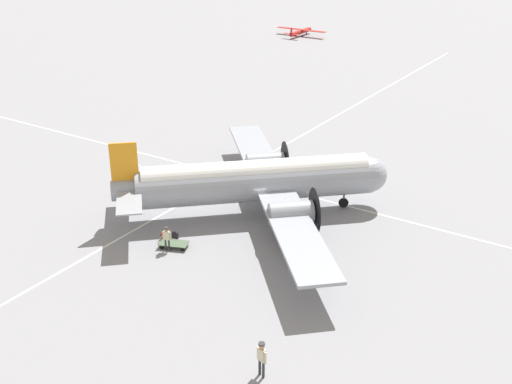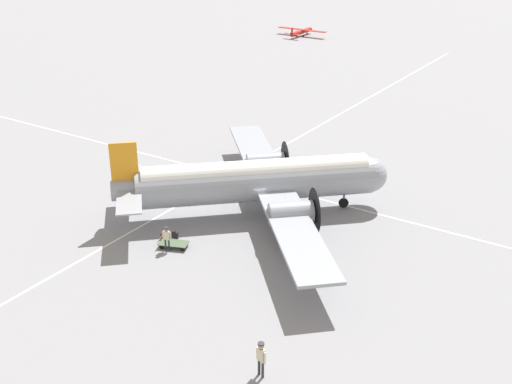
{
  "view_description": "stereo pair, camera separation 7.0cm",
  "coord_description": "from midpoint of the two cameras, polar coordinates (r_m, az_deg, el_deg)",
  "views": [
    {
      "loc": [
        21.99,
        -33.93,
        19.87
      ],
      "look_at": [
        0.0,
        0.0,
        1.69
      ],
      "focal_mm": 45.0,
      "sensor_mm": 36.0,
      "label": 1
    },
    {
      "loc": [
        22.05,
        -33.89,
        19.87
      ],
      "look_at": [
        0.0,
        0.0,
        1.69
      ],
      "focal_mm": 45.0,
      "sensor_mm": 36.0,
      "label": 2
    }
  ],
  "objects": [
    {
      "name": "ground_plane",
      "position": [
        45.05,
        -0.04,
        -1.96
      ],
      "size": [
        300.0,
        300.0,
        0.0
      ],
      "primitive_type": "plane",
      "color": "gray"
    },
    {
      "name": "apron_line_eastwest",
      "position": [
        48.65,
        2.95,
        0.08
      ],
      "size": [
        120.0,
        0.16,
        0.01
      ],
      "color": "silver",
      "rests_on": "ground_plane"
    },
    {
      "name": "apron_line_northsouth",
      "position": [
        47.97,
        -5.56,
        -0.37
      ],
      "size": [
        0.16,
        120.0,
        0.01
      ],
      "color": "silver",
      "rests_on": "ground_plane"
    },
    {
      "name": "airliner_main",
      "position": [
        44.06,
        0.49,
        1.05
      ],
      "size": [
        20.32,
        20.76,
        5.84
      ],
      "rotation": [
        0.0,
        0.0,
        0.75
      ],
      "color": "#9399A3",
      "rests_on": "ground_plane"
    },
    {
      "name": "crew_foreground",
      "position": [
        30.02,
        0.43,
        -14.33
      ],
      "size": [
        0.6,
        0.39,
        1.85
      ],
      "rotation": [
        0.0,
        0.0,
        -0.31
      ],
      "color": "#2D2D33",
      "rests_on": "ground_plane"
    },
    {
      "name": "passenger_boarding",
      "position": [
        40.34,
        -7.98,
        -3.9
      ],
      "size": [
        0.53,
        0.35,
        1.63
      ],
      "rotation": [
        0.0,
        0.0,
        0.34
      ],
      "color": "#2D2D33",
      "rests_on": "ground_plane"
    },
    {
      "name": "suitcase_near_door",
      "position": [
        42.09,
        -7.24,
        -3.81
      ],
      "size": [
        0.45,
        0.13,
        0.49
      ],
      "color": "#232328",
      "rests_on": "ground_plane"
    },
    {
      "name": "suitcase_upright_spare",
      "position": [
        42.0,
        -8.23,
        -3.96
      ],
      "size": [
        0.49,
        0.12,
        0.47
      ],
      "color": "maroon",
      "rests_on": "ground_plane"
    },
    {
      "name": "baggage_cart",
      "position": [
        41.0,
        -7.39,
        -4.57
      ],
      "size": [
        2.05,
        1.56,
        0.56
      ],
      "rotation": [
        0.0,
        0.0,
        0.37
      ],
      "color": "#4C6047",
      "rests_on": "ground_plane"
    },
    {
      "name": "light_aircraft_distant",
      "position": [
        108.91,
        3.99,
        14.05
      ],
      "size": [
        8.83,
        6.53,
        1.75
      ],
      "rotation": [
        0.0,
        0.0,
        1.56
      ],
      "color": "#B2231E",
      "rests_on": "ground_plane"
    }
  ]
}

